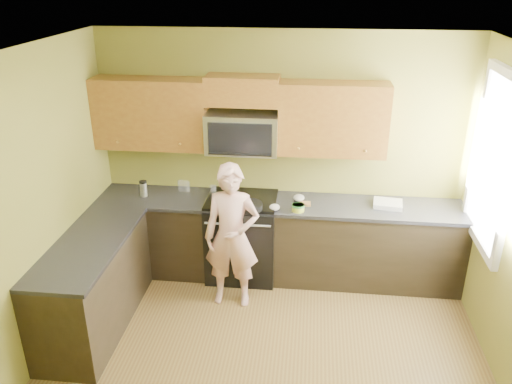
# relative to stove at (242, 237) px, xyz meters

# --- Properties ---
(floor) EXTENTS (4.00, 4.00, 0.00)m
(floor) POSITION_rel_stove_xyz_m (0.40, -1.68, -0.47)
(floor) COLOR brown
(floor) RESTS_ON ground
(ceiling) EXTENTS (4.00, 4.00, 0.00)m
(ceiling) POSITION_rel_stove_xyz_m (0.40, -1.68, 2.23)
(ceiling) COLOR white
(ceiling) RESTS_ON ground
(wall_back) EXTENTS (4.00, 0.00, 4.00)m
(wall_back) POSITION_rel_stove_xyz_m (0.40, 0.32, 0.88)
(wall_back) COLOR olive
(wall_back) RESTS_ON ground
(wall_left) EXTENTS (0.00, 4.00, 4.00)m
(wall_left) POSITION_rel_stove_xyz_m (-1.60, -1.68, 0.88)
(wall_left) COLOR olive
(wall_left) RESTS_ON ground
(cabinet_back_run) EXTENTS (4.00, 0.60, 0.88)m
(cabinet_back_run) POSITION_rel_stove_xyz_m (0.40, 0.02, -0.03)
(cabinet_back_run) COLOR black
(cabinet_back_run) RESTS_ON floor
(cabinet_left_run) EXTENTS (0.60, 1.60, 0.88)m
(cabinet_left_run) POSITION_rel_stove_xyz_m (-1.30, -1.08, -0.03)
(cabinet_left_run) COLOR black
(cabinet_left_run) RESTS_ON floor
(countertop_back) EXTENTS (4.00, 0.62, 0.04)m
(countertop_back) POSITION_rel_stove_xyz_m (0.40, 0.01, 0.43)
(countertop_back) COLOR black
(countertop_back) RESTS_ON cabinet_back_run
(countertop_left) EXTENTS (0.62, 1.60, 0.04)m
(countertop_left) POSITION_rel_stove_xyz_m (-1.29, -1.08, 0.43)
(countertop_left) COLOR black
(countertop_left) RESTS_ON cabinet_left_run
(stove) EXTENTS (0.76, 0.65, 0.95)m
(stove) POSITION_rel_stove_xyz_m (0.00, 0.00, 0.00)
(stove) COLOR black
(stove) RESTS_ON floor
(microwave) EXTENTS (0.76, 0.40, 0.42)m
(microwave) POSITION_rel_stove_xyz_m (0.00, 0.12, 0.97)
(microwave) COLOR silver
(microwave) RESTS_ON wall_back
(upper_cab_left) EXTENTS (1.22, 0.33, 0.75)m
(upper_cab_left) POSITION_rel_stove_xyz_m (-0.99, 0.16, 0.97)
(upper_cab_left) COLOR brown
(upper_cab_left) RESTS_ON wall_back
(upper_cab_right) EXTENTS (1.12, 0.33, 0.75)m
(upper_cab_right) POSITION_rel_stove_xyz_m (0.94, 0.16, 0.97)
(upper_cab_right) COLOR brown
(upper_cab_right) RESTS_ON wall_back
(upper_cab_over_mw) EXTENTS (0.76, 0.33, 0.30)m
(upper_cab_over_mw) POSITION_rel_stove_xyz_m (0.00, 0.16, 1.62)
(upper_cab_over_mw) COLOR brown
(upper_cab_over_mw) RESTS_ON wall_back
(window) EXTENTS (0.06, 1.06, 1.66)m
(window) POSITION_rel_stove_xyz_m (2.38, -0.48, 1.17)
(window) COLOR white
(window) RESTS_ON wall_right
(woman) EXTENTS (0.56, 0.37, 1.54)m
(woman) POSITION_rel_stove_xyz_m (-0.03, -0.54, 0.29)
(woman) COLOR #E07D70
(woman) RESTS_ON floor
(frying_pan) EXTENTS (0.46, 0.59, 0.07)m
(frying_pan) POSITION_rel_stove_xyz_m (0.11, -0.26, 0.47)
(frying_pan) COLOR black
(frying_pan) RESTS_ON stove
(butter_tub) EXTENTS (0.16, 0.16, 0.10)m
(butter_tub) POSITION_rel_stove_xyz_m (0.62, -0.18, 0.45)
(butter_tub) COLOR #DDEC3E
(butter_tub) RESTS_ON countertop_back
(toast_slice) EXTENTS (0.11, 0.11, 0.01)m
(toast_slice) POSITION_rel_stove_xyz_m (0.70, -0.01, 0.45)
(toast_slice) COLOR #B27F47
(toast_slice) RESTS_ON countertop_back
(napkin_a) EXTENTS (0.13, 0.13, 0.06)m
(napkin_a) POSITION_rel_stove_xyz_m (0.38, -0.19, 0.48)
(napkin_a) COLOR silver
(napkin_a) RESTS_ON countertop_back
(napkin_b) EXTENTS (0.15, 0.16, 0.07)m
(napkin_b) POSITION_rel_stove_xyz_m (0.62, 0.08, 0.48)
(napkin_b) COLOR silver
(napkin_b) RESTS_ON countertop_back
(dish_towel) EXTENTS (0.33, 0.28, 0.05)m
(dish_towel) POSITION_rel_stove_xyz_m (1.57, 0.04, 0.47)
(dish_towel) COLOR white
(dish_towel) RESTS_ON countertop_back
(travel_mug) EXTENTS (0.10, 0.10, 0.18)m
(travel_mug) POSITION_rel_stove_xyz_m (-1.10, 0.01, 0.45)
(travel_mug) COLOR silver
(travel_mug) RESTS_ON countertop_back
(glass_a) EXTENTS (0.09, 0.09, 0.12)m
(glass_a) POSITION_rel_stove_xyz_m (-0.65, 0.18, 0.51)
(glass_a) COLOR silver
(glass_a) RESTS_ON countertop_back
(glass_b) EXTENTS (0.09, 0.09, 0.12)m
(glass_b) POSITION_rel_stove_xyz_m (-0.73, 0.20, 0.51)
(glass_b) COLOR silver
(glass_b) RESTS_ON countertop_back
(glass_c) EXTENTS (0.08, 0.08, 0.12)m
(glass_c) POSITION_rel_stove_xyz_m (-0.34, 0.10, 0.51)
(glass_c) COLOR silver
(glass_c) RESTS_ON countertop_back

